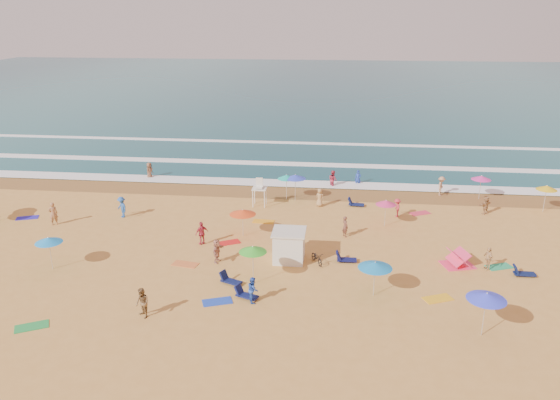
# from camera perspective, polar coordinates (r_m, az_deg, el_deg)

# --- Properties ---
(ground) EXTENTS (220.00, 220.00, 0.00)m
(ground) POSITION_cam_1_polar(r_m,az_deg,el_deg) (38.94, -1.39, -4.97)
(ground) COLOR gold
(ground) RESTS_ON ground
(ocean) EXTENTS (220.00, 140.00, 0.18)m
(ocean) POSITION_cam_1_polar(r_m,az_deg,el_deg) (120.35, 4.03, 11.57)
(ocean) COLOR #0C4756
(ocean) RESTS_ON ground
(wet_sand) EXTENTS (220.00, 220.00, 0.00)m
(wet_sand) POSITION_cam_1_polar(r_m,az_deg,el_deg) (50.52, 0.49, 0.83)
(wet_sand) COLOR olive
(wet_sand) RESTS_ON ground
(surf_foam) EXTENTS (200.00, 18.70, 0.05)m
(surf_foam) POSITION_cam_1_polar(r_m,az_deg,el_deg) (58.89, 1.37, 3.61)
(surf_foam) COLOR white
(surf_foam) RESTS_ON ground
(cabana) EXTENTS (2.00, 2.00, 2.00)m
(cabana) POSITION_cam_1_polar(r_m,az_deg,el_deg) (36.63, 0.94, -4.87)
(cabana) COLOR silver
(cabana) RESTS_ON ground
(cabana_roof) EXTENTS (2.20, 2.20, 0.12)m
(cabana_roof) POSITION_cam_1_polar(r_m,az_deg,el_deg) (36.21, 0.95, -3.34)
(cabana_roof) COLOR silver
(cabana_roof) RESTS_ON cabana
(bicycle) EXTENTS (1.20, 1.64, 0.82)m
(bicycle) POSITION_cam_1_polar(r_m,az_deg,el_deg) (36.49, 3.88, -6.03)
(bicycle) COLOR black
(bicycle) RESTS_ON ground
(lifeguard_stand) EXTENTS (1.20, 1.20, 2.10)m
(lifeguard_stand) POSITION_cam_1_polar(r_m,az_deg,el_deg) (46.78, -2.15, 0.64)
(lifeguard_stand) COLOR white
(lifeguard_stand) RESTS_ON ground
(beach_umbrellas) EXTENTS (54.99, 24.14, 0.80)m
(beach_umbrellas) POSITION_cam_1_polar(r_m,az_deg,el_deg) (39.05, 4.03, -1.62)
(beach_umbrellas) COLOR #E23274
(beach_umbrellas) RESTS_ON ground
(loungers) EXTENTS (58.39, 21.17, 0.34)m
(loungers) POSITION_cam_1_polar(r_m,az_deg,el_deg) (35.78, 7.69, -7.14)
(loungers) COLOR #101352
(loungers) RESTS_ON ground
(towels) EXTENTS (38.85, 21.34, 0.03)m
(towels) POSITION_cam_1_polar(r_m,az_deg,el_deg) (37.71, -5.55, -5.87)
(towels) COLOR #E8471D
(towels) RESTS_ON ground
(popup_tents) EXTENTS (13.51, 8.08, 1.20)m
(popup_tents) POSITION_cam_1_polar(r_m,az_deg,el_deg) (42.07, 24.80, -4.06)
(popup_tents) COLOR #FF3869
(popup_tents) RESTS_ON ground
(beachgoers) EXTENTS (41.77, 26.58, 2.10)m
(beachgoers) POSITION_cam_1_polar(r_m,az_deg,el_deg) (42.99, -0.80, -1.42)
(beachgoers) COLOR tan
(beachgoers) RESTS_ON ground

